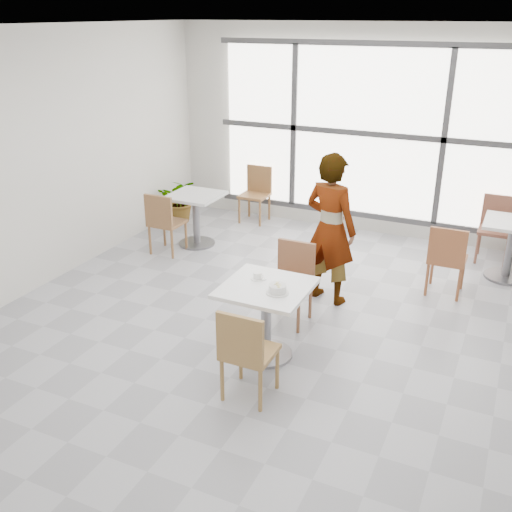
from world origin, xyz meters
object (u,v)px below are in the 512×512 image
at_px(bg_chair_right_far, 496,224).
at_px(plant_left, 180,200).
at_px(main_table, 266,308).
at_px(chair_far, 292,277).
at_px(bg_chair_left_near, 164,220).
at_px(bg_table_left, 196,212).
at_px(coffee_cup, 258,276).
at_px(bg_table_right, 511,242).
at_px(chair_near, 246,350).
at_px(oatmeal_bowl, 277,289).
at_px(person, 330,229).
at_px(bg_chair_left_far, 257,190).
at_px(bg_chair_right_near, 447,256).

xyz_separation_m(bg_chair_right_far, plant_left, (-4.64, -0.48, -0.14)).
height_order(main_table, chair_far, chair_far).
distance_m(main_table, bg_chair_right_far, 3.95).
relative_size(chair_far, bg_chair_left_near, 1.00).
bearing_deg(bg_table_left, coffee_cup, -47.80).
bearing_deg(bg_table_right, chair_near, -117.28).
xyz_separation_m(main_table, bg_table_right, (2.02, 2.93, -0.04)).
distance_m(coffee_cup, bg_table_left, 2.96).
bearing_deg(oatmeal_bowl, bg_chair_right_far, 65.47).
height_order(chair_far, oatmeal_bowl, chair_far).
xyz_separation_m(person, bg_table_left, (-2.27, 0.87, -0.38)).
distance_m(bg_chair_left_far, plant_left, 1.22).
xyz_separation_m(chair_near, bg_chair_right_far, (1.66, 4.23, 0.00)).
xyz_separation_m(chair_far, plant_left, (-2.79, 2.23, -0.14)).
bearing_deg(chair_near, bg_table_right, -117.28).
relative_size(main_table, bg_table_right, 1.07).
bearing_deg(bg_chair_left_far, bg_table_left, -103.90).
bearing_deg(bg_chair_left_far, plant_left, -150.91).
height_order(person, bg_table_right, person).
bearing_deg(main_table, person, 83.86).
bearing_deg(chair_far, plant_left, 141.34).
relative_size(bg_chair_left_near, bg_chair_right_far, 1.00).
relative_size(coffee_cup, bg_chair_right_near, 0.18).
distance_m(bg_table_right, bg_chair_left_near, 4.49).
relative_size(bg_table_left, plant_left, 1.03).
height_order(coffee_cup, bg_table_left, coffee_cup).
bearing_deg(person, plant_left, -13.41).
height_order(oatmeal_bowl, bg_chair_right_far, bg_chair_right_far).
distance_m(chair_far, bg_table_right, 2.97).
distance_m(oatmeal_bowl, bg_chair_right_far, 3.97).
bearing_deg(bg_table_left, bg_chair_right_near, -3.22).
relative_size(chair_far, bg_table_right, 1.16).
height_order(oatmeal_bowl, bg_chair_left_near, bg_chair_left_near).
bearing_deg(person, main_table, 98.78).
relative_size(person, bg_chair_left_far, 2.00).
height_order(main_table, plant_left, main_table).
height_order(chair_far, bg_chair_right_near, same).
bearing_deg(bg_chair_left_near, chair_far, 156.67).
relative_size(bg_table_left, bg_chair_left_near, 0.86).
bearing_deg(bg_chair_left_far, bg_chair_right_near, -25.94).
bearing_deg(main_table, coffee_cup, 142.60).
bearing_deg(chair_near, bg_chair_left_near, -45.48).
height_order(chair_near, oatmeal_bowl, chair_near).
height_order(chair_near, bg_table_right, chair_near).
bearing_deg(bg_chair_left_near, bg_chair_left_far, -106.39).
bearing_deg(bg_chair_left_near, bg_table_right, -165.18).
bearing_deg(bg_table_left, bg_chair_left_near, -112.68).
xyz_separation_m(main_table, bg_chair_left_near, (-2.32, 1.78, -0.02)).
height_order(person, plant_left, person).
bearing_deg(plant_left, bg_chair_left_far, 29.09).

